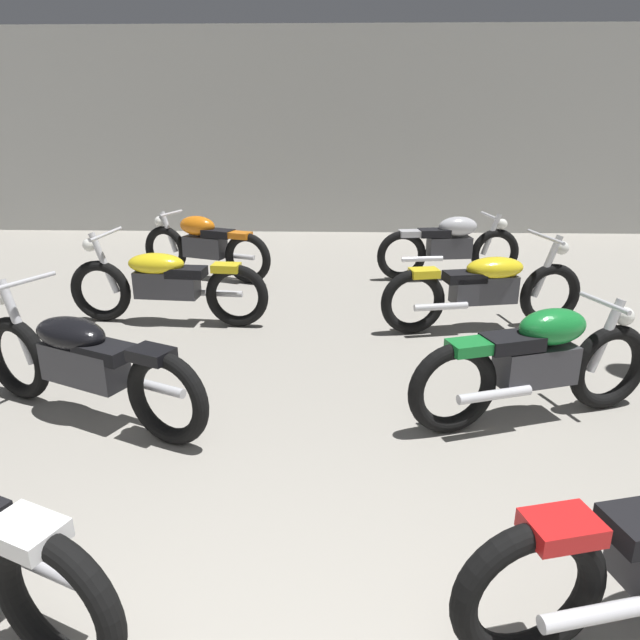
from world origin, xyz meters
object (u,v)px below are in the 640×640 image
(motorcycle_left_row_2, at_px, (166,283))
(motorcycle_right_row_3, at_px, (450,246))
(motorcycle_right_row_1, at_px, (537,362))
(motorcycle_right_row_2, at_px, (485,287))
(motorcycle_left_row_3, at_px, (204,245))
(motorcycle_left_row_1, at_px, (83,361))

(motorcycle_left_row_2, relative_size, motorcycle_right_row_3, 1.10)
(motorcycle_left_row_2, relative_size, motorcycle_right_row_1, 1.14)
(motorcycle_right_row_2, bearing_deg, motorcycle_left_row_3, 149.91)
(motorcycle_left_row_3, bearing_deg, motorcycle_right_row_1, -49.86)
(motorcycle_left_row_3, bearing_deg, motorcycle_left_row_2, -90.09)
(motorcycle_left_row_3, relative_size, motorcycle_right_row_1, 0.99)
(motorcycle_left_row_2, height_order, motorcycle_right_row_3, motorcycle_left_row_2)
(motorcycle_left_row_2, relative_size, motorcycle_left_row_3, 1.15)
(motorcycle_left_row_1, bearing_deg, motorcycle_right_row_3, 50.29)
(motorcycle_right_row_1, relative_size, motorcycle_right_row_2, 0.89)
(motorcycle_right_row_3, bearing_deg, motorcycle_right_row_1, -91.04)
(motorcycle_right_row_2, xyz_separation_m, motorcycle_right_row_3, (-0.01, 2.00, 0.01))
(motorcycle_left_row_1, bearing_deg, motorcycle_left_row_2, 89.77)
(motorcycle_left_row_1, height_order, motorcycle_left_row_3, motorcycle_left_row_1)
(motorcycle_left_row_1, xyz_separation_m, motorcycle_left_row_2, (0.01, 2.08, 0.00))
(motorcycle_right_row_2, distance_m, motorcycle_right_row_3, 2.00)
(motorcycle_right_row_2, height_order, motorcycle_right_row_3, motorcycle_right_row_2)
(motorcycle_right_row_1, xyz_separation_m, motorcycle_right_row_3, (0.07, 3.92, 0.00))
(motorcycle_left_row_2, xyz_separation_m, motorcycle_right_row_2, (3.32, -0.08, 0.00))
(motorcycle_right_row_3, bearing_deg, motorcycle_left_row_1, -129.71)
(motorcycle_left_row_2, distance_m, motorcycle_left_row_3, 1.85)
(motorcycle_right_row_2, bearing_deg, motorcycle_right_row_1, -92.32)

